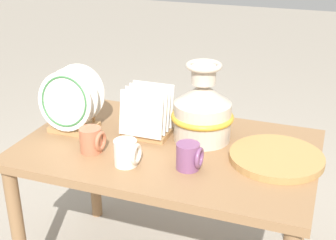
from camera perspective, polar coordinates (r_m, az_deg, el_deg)
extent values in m
cube|color=olive|center=(1.87, 0.00, -3.59)|extent=(1.16, 0.73, 0.03)
cylinder|color=olive|center=(2.04, -17.76, -13.19)|extent=(0.06, 0.06, 0.63)
cylinder|color=olive|center=(2.48, -9.03, -5.29)|extent=(0.06, 0.06, 0.63)
cylinder|color=olive|center=(2.22, 16.11, -9.74)|extent=(0.06, 0.06, 0.63)
cylinder|color=beige|center=(1.88, 4.19, -0.13)|extent=(0.23, 0.23, 0.16)
cone|color=beige|center=(1.84, 4.30, 3.28)|extent=(0.23, 0.23, 0.08)
cylinder|color=beige|center=(1.82, 4.37, 5.54)|extent=(0.10, 0.10, 0.07)
torus|color=beige|center=(1.80, 4.41, 6.62)|extent=(0.14, 0.14, 0.02)
torus|color=gold|center=(1.88, 4.21, 0.40)|extent=(0.25, 0.25, 0.02)
cube|color=tan|center=(2.03, -11.34, -0.83)|extent=(0.19, 0.14, 0.02)
cylinder|color=tan|center=(2.09, -12.22, 1.16)|extent=(0.01, 0.01, 0.07)
cylinder|color=tan|center=(2.02, -9.09, 0.69)|extent=(0.01, 0.01, 0.07)
cylinder|color=white|center=(1.94, -12.53, 2.19)|extent=(0.25, 0.05, 0.24)
torus|color=#38703D|center=(1.93, -12.56, 2.18)|extent=(0.21, 0.05, 0.21)
cylinder|color=white|center=(1.98, -11.65, 2.76)|extent=(0.25, 0.05, 0.24)
cylinder|color=white|center=(2.03, -10.82, 3.31)|extent=(0.25, 0.05, 0.24)
cube|color=tan|center=(1.94, -2.51, -1.52)|extent=(0.19, 0.14, 0.02)
cylinder|color=tan|center=(1.99, -3.66, 0.58)|extent=(0.01, 0.01, 0.07)
cylinder|color=tan|center=(1.95, -0.16, 0.07)|extent=(0.01, 0.01, 0.07)
cube|color=white|center=(1.85, -3.25, 0.72)|extent=(0.18, 0.04, 0.18)
cube|color=white|center=(1.89, -2.79, 1.15)|extent=(0.18, 0.04, 0.18)
cube|color=white|center=(1.92, -2.35, 1.56)|extent=(0.18, 0.04, 0.18)
cube|color=white|center=(1.95, -1.92, 1.95)|extent=(0.18, 0.04, 0.18)
cube|color=#38703D|center=(1.85, -3.28, 0.71)|extent=(0.16, 0.01, 0.02)
cylinder|color=#AD7F47|center=(1.79, 13.05, -4.73)|extent=(0.35, 0.35, 0.01)
cylinder|color=#AD7F47|center=(1.79, 13.07, -4.48)|extent=(0.35, 0.35, 0.01)
cylinder|color=#AD7F47|center=(1.78, 13.10, -4.22)|extent=(0.35, 0.35, 0.01)
cylinder|color=silver|center=(1.70, -5.20, -3.99)|extent=(0.08, 0.08, 0.10)
torus|color=silver|center=(1.69, -3.89, -4.17)|extent=(0.02, 0.08, 0.08)
cylinder|color=#B76647|center=(1.82, -9.41, -2.41)|extent=(0.08, 0.08, 0.10)
torus|color=#B76647|center=(1.80, -8.23, -2.57)|extent=(0.02, 0.08, 0.08)
cylinder|color=#7A4770|center=(1.67, 2.44, -4.44)|extent=(0.08, 0.08, 0.10)
torus|color=#7A4770|center=(1.66, 3.83, -4.61)|extent=(0.02, 0.08, 0.08)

